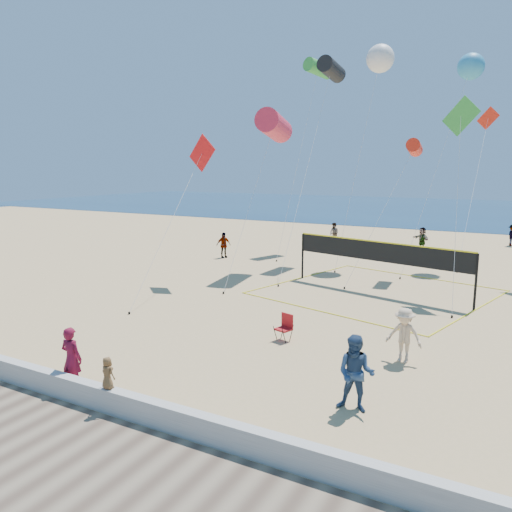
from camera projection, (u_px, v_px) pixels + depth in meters
The scene contains 23 objects.
ground at pixel (183, 368), 14.62m from camera, with size 120.00×120.00×0.00m, color tan.
ocean at pixel (457, 210), 68.17m from camera, with size 140.00×50.00×0.03m, color navy.
seawall at pixel (107, 399), 11.98m from camera, with size 32.00×0.30×0.60m, color silver.
boardwalk at pixel (36, 451), 10.30m from camera, with size 32.00×3.60×0.03m, color #776651.
woman at pixel (72, 359), 13.05m from camera, with size 0.62×0.41×1.71m, color maroon.
toddler at pixel (108, 373), 11.81m from camera, with size 0.38×0.25×0.78m, color brown.
bystander_a at pixel (356, 374), 11.89m from camera, with size 0.92×0.71×1.88m, color navy.
bystander_b at pixel (404, 335), 14.93m from camera, with size 1.08×0.62×1.67m, color #D5B38E.
far_person_0 at pixel (224, 245), 32.26m from camera, with size 0.97×0.40×1.66m, color gray.
far_person_1 at pixel (422, 239), 34.83m from camera, with size 1.55×0.49×1.68m, color gray.
far_person_3 at pixel (334, 233), 38.22m from camera, with size 0.78×0.61×1.60m, color gray.
far_person_4 at pixel (512, 235), 37.05m from camera, with size 1.04×0.60×1.61m, color gray.
camp_chair at pixel (285, 326), 16.86m from camera, with size 0.59×0.70×1.01m.
volleyball_net at pixel (379, 257), 23.15m from camera, with size 11.00×10.89×2.43m.
kite_0 at pixel (274, 126), 27.21m from camera, with size 1.87×7.80×8.88m.
kite_1 at pixel (331, 69), 30.12m from camera, with size 1.24×9.72×12.28m.
kite_2 at pixel (414, 148), 25.98m from camera, with size 2.46×5.61×7.27m.
kite_3 at pixel (200, 158), 24.64m from camera, with size 1.87×6.80×7.43m.
kite_4 at pixel (461, 125), 21.65m from camera, with size 1.65×4.29×8.85m.
kite_6 at pixel (380, 59), 29.23m from camera, with size 1.91×5.50×12.88m.
kite_7 at pixel (471, 67), 28.81m from camera, with size 3.05×7.52×12.28m.
kite_8 at pixel (318, 69), 34.52m from camera, with size 1.64×7.78×13.17m.
kite_9 at pixel (486, 127), 34.40m from camera, with size 1.51×10.57×9.97m.
Camera 1 is at (8.51, -11.09, 5.79)m, focal length 35.00 mm.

